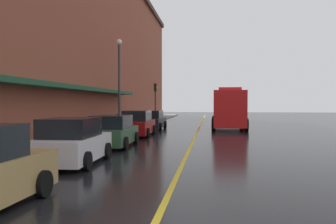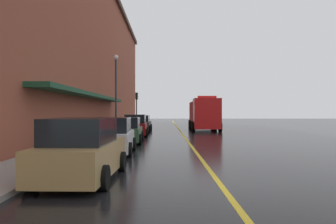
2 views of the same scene
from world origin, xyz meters
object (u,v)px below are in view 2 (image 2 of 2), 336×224
object	(u,v)px
street_lamp_left	(116,85)
parked_car_1	(111,137)
parked_car_0	(82,151)
parked_car_2	(126,131)
parked_car_4	(141,124)
parking_meter_1	(121,122)
traffic_light_near	(137,102)
parked_car_3	(136,126)
parking_meter_2	(118,122)
parking_meter_0	(127,120)
fire_truck	(204,114)

from	to	relation	value
street_lamp_left	parked_car_1	bearing A→B (deg)	-82.34
parked_car_0	street_lamp_left	world-z (taller)	street_lamp_left
parked_car_0	parked_car_2	bearing A→B (deg)	2.37
parked_car_1	parked_car_2	distance (m)	5.34
parked_car_0	parked_car_1	world-z (taller)	parked_car_0
parked_car_4	parked_car_0	bearing A→B (deg)	-178.92
parking_meter_1	traffic_light_near	distance (m)	14.94
parked_car_1	traffic_light_near	size ratio (longest dim) A/B	0.98
parking_meter_1	traffic_light_near	size ratio (longest dim) A/B	0.31
parked_car_0	parking_meter_1	xyz separation A→B (m)	(-1.48, 19.48, 0.23)
parked_car_3	traffic_light_near	xyz separation A→B (m)	(-1.40, 16.94, 2.35)
parked_car_2	street_lamp_left	world-z (taller)	street_lamp_left
parked_car_2	traffic_light_near	distance (m)	23.15
parked_car_4	street_lamp_left	distance (m)	5.15
parked_car_4	parking_meter_1	bearing A→B (deg)	160.69
parking_meter_1	parking_meter_2	bearing A→B (deg)	-90.00
parked_car_4	street_lamp_left	xyz separation A→B (m)	(-2.05, -3.00, 3.65)
parking_meter_0	parked_car_0	bearing A→B (deg)	-86.41
fire_truck	parking_meter_1	xyz separation A→B (m)	(-7.90, -5.50, -0.58)
parked_car_4	fire_truck	bearing A→B (deg)	-75.16
parked_car_1	parking_meter_2	world-z (taller)	parked_car_1
parked_car_4	parking_meter_2	bearing A→B (deg)	167.02
parked_car_1	parking_meter_0	bearing A→B (deg)	2.81
parked_car_2	fire_truck	xyz separation A→B (m)	(6.52, 13.69, 0.89)
traffic_light_near	parking_meter_0	bearing A→B (deg)	-90.33
parked_car_0	parking_meter_0	xyz separation A→B (m)	(-1.48, 23.61, 0.23)
parked_car_1	parked_car_0	bearing A→B (deg)	179.78
parked_car_3	street_lamp_left	xyz separation A→B (m)	(-2.06, 3.06, 3.59)
traffic_light_near	fire_truck	bearing A→B (deg)	-49.87
parked_car_0	parking_meter_0	bearing A→B (deg)	5.43
parked_car_1	fire_truck	distance (m)	20.14
street_lamp_left	traffic_light_near	size ratio (longest dim) A/B	1.61
parked_car_2	street_lamp_left	bearing A→B (deg)	11.00
parked_car_3	parking_meter_1	bearing A→B (deg)	32.84
fire_truck	parking_meter_0	xyz separation A→B (m)	(-7.90, -1.36, -0.58)
street_lamp_left	parked_car_4	bearing A→B (deg)	55.64
parking_meter_2	street_lamp_left	xyz separation A→B (m)	(-0.60, 2.82, 3.34)
parked_car_0	parked_car_3	xyz separation A→B (m)	(-0.02, 17.33, -0.02)
parked_car_2	fire_truck	size ratio (longest dim) A/B	0.56
traffic_light_near	parking_meter_1	bearing A→B (deg)	-90.24
parking_meter_1	street_lamp_left	world-z (taller)	street_lamp_left
parking_meter_2	parking_meter_1	bearing A→B (deg)	90.00
parked_car_0	parking_meter_2	size ratio (longest dim) A/B	3.31
parking_meter_0	traffic_light_near	xyz separation A→B (m)	(0.06, 10.66, 2.10)
parked_car_1	parked_car_3	distance (m)	11.38
parked_car_0	parked_car_2	world-z (taller)	parked_car_0
fire_truck	traffic_light_near	world-z (taller)	traffic_light_near
parked_car_0	parked_car_3	bearing A→B (deg)	1.92
parked_car_1	fire_truck	bearing A→B (deg)	-20.54
parked_car_3	parked_car_4	size ratio (longest dim) A/B	1.11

